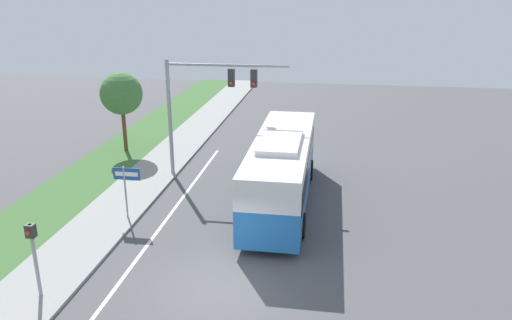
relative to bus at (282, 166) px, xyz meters
name	(u,v)px	position (x,y,z in m)	size (l,w,h in m)	color
ground_plane	(222,289)	(-1.22, -7.49, -1.85)	(80.00, 80.00, 0.00)	#4C4C4F
sidewalk	(52,272)	(-7.42, -7.49, -1.79)	(2.80, 80.00, 0.12)	gray
lane_divider_near	(121,280)	(-4.82, -7.49, -1.85)	(0.14, 30.00, 0.01)	silver
bus	(282,166)	(0.00, 0.00, 0.00)	(2.66, 10.82, 3.41)	#236BB7
signal_gantry	(205,95)	(-4.33, 2.91, 2.65)	(6.39, 0.41, 6.28)	#939399
pedestrian_signal	(33,248)	(-7.00, -8.91, -0.01)	(0.28, 0.34, 2.67)	#939399
street_sign	(126,182)	(-6.46, -2.77, -0.11)	(1.21, 0.08, 2.45)	#939399
roadside_tree	(121,94)	(-10.40, 6.34, 1.83)	(2.54, 2.54, 4.87)	brown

